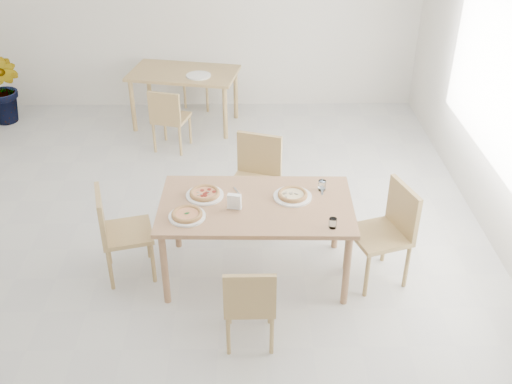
{
  "coord_description": "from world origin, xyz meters",
  "views": [
    {
      "loc": [
        0.62,
        -4.67,
        3.51
      ],
      "look_at": [
        0.69,
        -0.38,
        0.87
      ],
      "focal_mm": 42.0,
      "sensor_mm": 36.0,
      "label": 1
    }
  ],
  "objects_px": {
    "plate_mushroom": "(293,197)",
    "plate_empty": "(199,76)",
    "plate_margherita": "(187,216)",
    "tumbler_b": "(333,223)",
    "second_table": "(184,78)",
    "main_table": "(256,211)",
    "tumbler_a": "(322,185)",
    "pizza_mushroom": "(293,194)",
    "chair_back_n": "(203,72)",
    "plate_pepperoni": "(205,195)",
    "chair_west": "(117,228)",
    "chair_east": "(389,227)",
    "potted_plant": "(3,88)",
    "chair_back_s": "(168,116)",
    "napkin_holder": "(234,202)",
    "pizza_margherita": "(187,214)",
    "pizza_pepperoni": "(205,193)",
    "chair_south": "(250,301)",
    "chair_north": "(256,174)"
  },
  "relations": [
    {
      "from": "plate_mushroom",
      "to": "plate_empty",
      "type": "height_order",
      "value": "same"
    },
    {
      "from": "plate_margherita",
      "to": "tumbler_b",
      "type": "height_order",
      "value": "tumbler_b"
    },
    {
      "from": "plate_margherita",
      "to": "second_table",
      "type": "distance_m",
      "value": 3.42
    },
    {
      "from": "main_table",
      "to": "tumbler_a",
      "type": "height_order",
      "value": "tumbler_a"
    },
    {
      "from": "pizza_mushroom",
      "to": "chair_back_n",
      "type": "height_order",
      "value": "chair_back_n"
    },
    {
      "from": "plate_pepperoni",
      "to": "pizza_mushroom",
      "type": "xyz_separation_m",
      "value": [
        0.76,
        -0.03,
        0.02
      ]
    },
    {
      "from": "chair_west",
      "to": "chair_back_n",
      "type": "bearing_deg",
      "value": -22.04
    },
    {
      "from": "chair_east",
      "to": "plate_margherita",
      "type": "height_order",
      "value": "chair_east"
    },
    {
      "from": "chair_east",
      "to": "potted_plant",
      "type": "xyz_separation_m",
      "value": [
        -4.49,
        3.35,
        -0.04
      ]
    },
    {
      "from": "main_table",
      "to": "chair_back_n",
      "type": "bearing_deg",
      "value": 101.66
    },
    {
      "from": "chair_east",
      "to": "chair_back_s",
      "type": "bearing_deg",
      "value": -156.77
    },
    {
      "from": "napkin_holder",
      "to": "pizza_mushroom",
      "type": "bearing_deg",
      "value": 29.86
    },
    {
      "from": "plate_mushroom",
      "to": "pizza_margherita",
      "type": "height_order",
      "value": "pizza_margherita"
    },
    {
      "from": "main_table",
      "to": "chair_back_n",
      "type": "distance_m",
      "value": 3.98
    },
    {
      "from": "pizza_mushroom",
      "to": "chair_back_s",
      "type": "height_order",
      "value": "chair_back_s"
    },
    {
      "from": "pizza_pepperoni",
      "to": "plate_empty",
      "type": "xyz_separation_m",
      "value": [
        -0.25,
        2.91,
        -0.02
      ]
    },
    {
      "from": "main_table",
      "to": "plate_empty",
      "type": "distance_m",
      "value": 3.11
    },
    {
      "from": "pizza_pepperoni",
      "to": "second_table",
      "type": "height_order",
      "value": "pizza_pepperoni"
    },
    {
      "from": "plate_pepperoni",
      "to": "second_table",
      "type": "distance_m",
      "value": 3.11
    },
    {
      "from": "plate_mushroom",
      "to": "second_table",
      "type": "bearing_deg",
      "value": 111.43
    },
    {
      "from": "chair_south",
      "to": "plate_margherita",
      "type": "height_order",
      "value": "chair_south"
    },
    {
      "from": "pizza_mushroom",
      "to": "chair_back_s",
      "type": "relative_size",
      "value": 0.33
    },
    {
      "from": "chair_west",
      "to": "potted_plant",
      "type": "height_order",
      "value": "potted_plant"
    },
    {
      "from": "chair_north",
      "to": "plate_empty",
      "type": "bearing_deg",
      "value": 126.53
    },
    {
      "from": "pizza_mushroom",
      "to": "potted_plant",
      "type": "bearing_deg",
      "value": 138.84
    },
    {
      "from": "chair_west",
      "to": "second_table",
      "type": "distance_m",
      "value": 3.22
    },
    {
      "from": "main_table",
      "to": "chair_east",
      "type": "bearing_deg",
      "value": -1.44
    },
    {
      "from": "main_table",
      "to": "potted_plant",
      "type": "relative_size",
      "value": 1.69
    },
    {
      "from": "chair_west",
      "to": "chair_east",
      "type": "bearing_deg",
      "value": -106.0
    },
    {
      "from": "pizza_mushroom",
      "to": "potted_plant",
      "type": "distance_m",
      "value": 4.87
    },
    {
      "from": "chair_south",
      "to": "chair_east",
      "type": "bearing_deg",
      "value": -145.67
    },
    {
      "from": "potted_plant",
      "to": "main_table",
      "type": "bearing_deg",
      "value": -44.6
    },
    {
      "from": "chair_east",
      "to": "pizza_margherita",
      "type": "bearing_deg",
      "value": -103.37
    },
    {
      "from": "plate_pepperoni",
      "to": "pizza_pepperoni",
      "type": "bearing_deg",
      "value": -135.0
    },
    {
      "from": "chair_back_s",
      "to": "plate_empty",
      "type": "bearing_deg",
      "value": -103.54
    },
    {
      "from": "chair_west",
      "to": "plate_margherita",
      "type": "distance_m",
      "value": 0.72
    },
    {
      "from": "main_table",
      "to": "pizza_mushroom",
      "type": "xyz_separation_m",
      "value": [
        0.32,
        0.09,
        0.11
      ]
    },
    {
      "from": "plate_mushroom",
      "to": "plate_empty",
      "type": "bearing_deg",
      "value": 108.98
    },
    {
      "from": "napkin_holder",
      "to": "potted_plant",
      "type": "bearing_deg",
      "value": 144.0
    },
    {
      "from": "chair_north",
      "to": "potted_plant",
      "type": "relative_size",
      "value": 0.93
    },
    {
      "from": "chair_east",
      "to": "potted_plant",
      "type": "relative_size",
      "value": 0.92
    },
    {
      "from": "napkin_holder",
      "to": "plate_pepperoni",
      "type": "bearing_deg",
      "value": 152.65
    },
    {
      "from": "pizza_margherita",
      "to": "chair_back_s",
      "type": "relative_size",
      "value": 0.32
    },
    {
      "from": "plate_empty",
      "to": "potted_plant",
      "type": "distance_m",
      "value": 2.67
    },
    {
      "from": "main_table",
      "to": "pizza_margherita",
      "type": "bearing_deg",
      "value": -159.36
    },
    {
      "from": "pizza_margherita",
      "to": "plate_empty",
      "type": "relative_size",
      "value": 0.82
    },
    {
      "from": "tumbler_a",
      "to": "second_table",
      "type": "relative_size",
      "value": 0.06
    },
    {
      "from": "chair_north",
      "to": "pizza_margherita",
      "type": "xyz_separation_m",
      "value": [
        -0.58,
        -1.07,
        0.24
      ]
    },
    {
      "from": "plate_pepperoni",
      "to": "main_table",
      "type": "bearing_deg",
      "value": -16.08
    },
    {
      "from": "pizza_margherita",
      "to": "chair_back_n",
      "type": "height_order",
      "value": "chair_back_n"
    }
  ]
}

